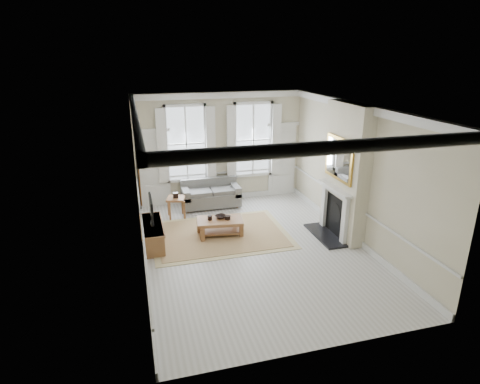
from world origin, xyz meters
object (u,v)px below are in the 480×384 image
object	(u,v)px
side_table	(176,201)
tv_stand	(152,234)
sofa	(210,195)
coffee_table	(220,222)

from	to	relation	value
side_table	tv_stand	world-z (taller)	side_table
sofa	side_table	world-z (taller)	sofa
coffee_table	tv_stand	distance (m)	1.73
side_table	tv_stand	size ratio (longest dim) A/B	0.40
tv_stand	coffee_table	bearing A→B (deg)	2.31
side_table	sofa	bearing A→B (deg)	28.59
side_table	tv_stand	distance (m)	1.78
sofa	tv_stand	distance (m)	2.91
sofa	coffee_table	distance (m)	2.13
sofa	side_table	xyz separation A→B (m)	(-1.12, -0.61, 0.14)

